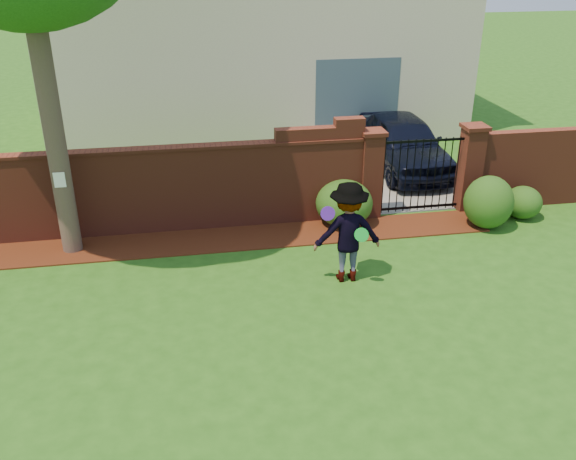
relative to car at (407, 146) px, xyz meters
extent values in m
cube|color=#245314|center=(-4.10, -6.47, -0.70)|extent=(80.00, 80.00, 0.01)
cube|color=#3B170A|center=(-5.05, -3.13, -0.68)|extent=(11.10, 1.08, 0.03)
cube|color=maroon|center=(-6.25, -2.47, 0.16)|extent=(8.70, 0.25, 1.70)
cube|color=maroon|center=(-2.80, -2.47, 1.16)|extent=(1.80, 0.25, 0.30)
cube|color=maroon|center=(-2.20, -2.47, 1.39)|extent=(0.60, 0.25, 0.16)
cube|color=maroon|center=(-6.25, -2.47, 1.04)|extent=(8.70, 0.31, 0.06)
cube|color=maroon|center=(2.50, -2.47, 0.16)|extent=(4.00, 0.25, 1.70)
cube|color=maroon|center=(-1.70, -2.47, 0.21)|extent=(0.42, 0.42, 1.80)
cube|color=maroon|center=(-1.70, -2.47, 1.15)|extent=(0.50, 0.50, 0.08)
cube|color=maroon|center=(0.50, -2.47, 0.21)|extent=(0.42, 0.42, 1.80)
cube|color=maroon|center=(0.50, -2.47, 1.15)|extent=(0.50, 0.50, 0.08)
cylinder|color=black|center=(-1.41, -2.47, 0.16)|extent=(0.02, 0.02, 1.60)
cylinder|color=black|center=(-1.24, -2.47, 0.16)|extent=(0.02, 0.02, 1.60)
cylinder|color=black|center=(-1.08, -2.47, 0.16)|extent=(0.02, 0.02, 1.60)
cylinder|color=black|center=(-0.92, -2.47, 0.16)|extent=(0.02, 0.02, 1.60)
cylinder|color=black|center=(-0.76, -2.47, 0.16)|extent=(0.02, 0.02, 1.60)
cylinder|color=black|center=(-0.60, -2.47, 0.16)|extent=(0.02, 0.02, 1.60)
cylinder|color=black|center=(-0.43, -2.47, 0.16)|extent=(0.02, 0.02, 1.60)
cylinder|color=black|center=(-0.27, -2.47, 0.16)|extent=(0.02, 0.02, 1.60)
cylinder|color=black|center=(-0.11, -2.47, 0.16)|extent=(0.02, 0.02, 1.60)
cylinder|color=black|center=(0.05, -2.47, 0.16)|extent=(0.02, 0.02, 1.60)
cylinder|color=black|center=(0.21, -2.47, 0.16)|extent=(0.02, 0.02, 1.60)
cube|color=black|center=(-0.60, -2.47, -0.57)|extent=(1.78, 0.03, 0.05)
cube|color=black|center=(-0.60, -2.47, 0.91)|extent=(1.78, 0.03, 0.05)
cube|color=gray|center=(-0.60, 1.53, -0.69)|extent=(3.20, 8.00, 0.01)
cube|color=beige|center=(-3.10, 5.53, 2.31)|extent=(12.00, 6.00, 6.00)
cube|color=#384C5B|center=(-0.60, 2.58, 0.51)|extent=(2.40, 0.12, 2.40)
imported|color=black|center=(0.00, 0.00, 0.00)|extent=(1.68, 4.08, 1.38)
cylinder|color=#443229|center=(-7.70, -3.07, 2.81)|extent=(0.36, 0.36, 7.00)
cube|color=white|center=(-7.70, -3.26, 0.81)|extent=(0.20, 0.01, 0.28)
ellipsoid|color=#184615|center=(-2.33, -2.82, -0.21)|extent=(1.17, 1.17, 0.95)
ellipsoid|color=#184615|center=(0.52, -3.42, -0.15)|extent=(0.99, 0.99, 1.09)
ellipsoid|color=#184615|center=(1.48, -3.12, -0.35)|extent=(0.77, 0.77, 0.69)
imported|color=gray|center=(-2.86, -5.04, 0.20)|extent=(1.17, 0.70, 1.78)
cylinder|color=#551BAB|center=(-3.24, -5.12, 0.63)|extent=(0.24, 0.08, 0.24)
cylinder|color=green|center=(-2.71, -5.31, 0.29)|extent=(0.24, 0.16, 0.24)
camera|label=1|loc=(-5.48, -14.17, 4.74)|focal=38.88mm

